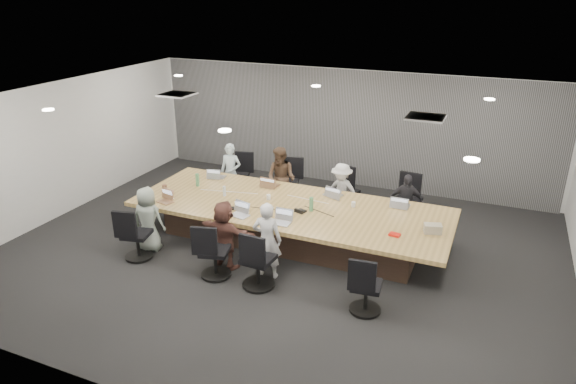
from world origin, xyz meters
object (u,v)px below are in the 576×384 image
at_px(laptop_1, 270,185).
at_px(person_0, 231,173).
at_px(chair_0, 239,179).
at_px(person_5, 225,235).
at_px(chair_3, 408,204).
at_px(laptop_2, 333,195).
at_px(chair_7, 366,290).
at_px(canvas_bag, 433,229).
at_px(person_6, 267,240).
at_px(chair_4, 137,238).
at_px(person_1, 281,179).
at_px(laptop_6, 280,223).
at_px(chair_5, 215,255).
at_px(mug_brown, 165,187).
at_px(chair_1, 287,185).
at_px(laptop_3, 400,205).
at_px(snack_packet, 395,235).
at_px(laptop_0, 218,177).
at_px(person_2, 341,192).
at_px(conference_table, 290,222).
at_px(bottle_clear, 224,191).
at_px(bottle_green_left, 197,180).
at_px(chair_6, 258,264).
at_px(bottle_green_right, 311,204).
at_px(person_3, 405,202).
at_px(chair_2, 346,195).
at_px(laptop_4, 165,202).
at_px(person_4, 148,219).
at_px(stapler, 299,211).
at_px(laptop_5, 240,216).

bearing_deg(laptop_1, person_0, -19.35).
height_order(chair_0, person_5, person_5).
xyz_separation_m(chair_3, laptop_2, (-1.33, -0.90, 0.32)).
distance_m(chair_7, canvas_bag, 1.78).
relative_size(chair_7, person_6, 0.56).
xyz_separation_m(chair_4, laptop_1, (1.48, 2.50, 0.36)).
xyz_separation_m(person_1, laptop_6, (0.94, -2.15, 0.05)).
height_order(chair_5, mug_brown, mug_brown).
bearing_deg(chair_1, laptop_3, 146.57).
xyz_separation_m(chair_0, laptop_2, (2.61, -0.90, 0.35)).
bearing_deg(chair_3, snack_packet, 100.73).
xyz_separation_m(laptop_0, person_2, (2.61, 0.55, -0.14)).
bearing_deg(conference_table, chair_7, -41.04).
height_order(chair_3, bottle_clear, bottle_clear).
bearing_deg(laptop_6, bottle_green_left, 156.62).
bearing_deg(chair_6, laptop_6, 93.26).
bearing_deg(snack_packet, laptop_6, -170.79).
xyz_separation_m(person_5, bottle_green_right, (1.11, 1.27, 0.26)).
xyz_separation_m(person_5, bottle_green_left, (-1.50, 1.53, 0.25)).
distance_m(chair_5, person_3, 4.00).
bearing_deg(chair_2, laptop_4, 58.48).
height_order(chair_0, chair_7, chair_0).
relative_size(person_3, person_4, 0.96).
relative_size(person_1, laptop_1, 3.97).
bearing_deg(person_6, laptop_3, -140.09).
distance_m(chair_4, laptop_0, 2.54).
bearing_deg(chair_6, chair_1, 108.64).
height_order(chair_1, laptop_0, chair_1).
xyz_separation_m(person_0, bottle_green_right, (2.48, -1.43, 0.21)).
distance_m(chair_1, chair_3, 2.70).
height_order(person_5, stapler, person_5).
distance_m(laptop_4, person_5, 1.71).
relative_size(person_2, canvas_bag, 4.26).
bearing_deg(laptop_2, person_2, -75.05).
bearing_deg(chair_6, laptop_3, 58.01).
bearing_deg(laptop_4, snack_packet, 16.70).
height_order(laptop_1, mug_brown, mug_brown).
bearing_deg(bottle_green_right, bottle_green_left, 174.19).
bearing_deg(chair_6, person_3, 63.18).
xyz_separation_m(person_5, stapler, (0.93, 1.10, 0.15)).
relative_size(chair_2, person_4, 0.64).
relative_size(laptop_4, person_6, 0.22).
height_order(laptop_3, person_5, person_5).
relative_size(chair_3, laptop_6, 2.56).
xyz_separation_m(chair_0, person_1, (1.24, -0.35, 0.30)).
height_order(person_5, bottle_clear, person_5).
relative_size(person_5, canvas_bag, 4.32).
relative_size(laptop_6, bottle_green_right, 1.24).
height_order(conference_table, laptop_5, laptop_5).
relative_size(chair_2, chair_3, 0.93).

